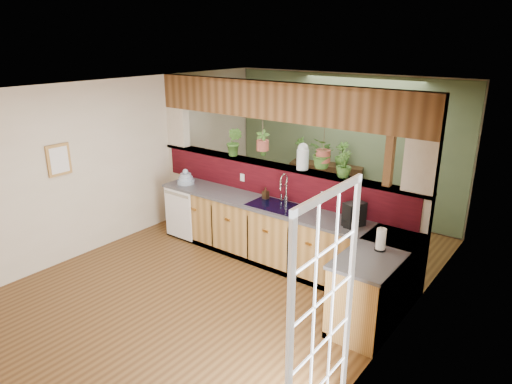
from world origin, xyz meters
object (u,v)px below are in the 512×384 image
Objects in this scene: dish_stack at (186,179)px; shelving_console at (326,187)px; faucet at (285,187)px; paper_towel at (381,240)px; glass_jar at (303,156)px; soap_dispenser at (266,193)px; coffee_maker at (354,215)px.

dish_stack reaches higher than shelving_console.
faucet is 2.26m from shelving_console.
paper_towel is (3.55, -0.42, 0.05)m from dish_stack.
glass_jar is at bearing 151.79° from paper_towel.
soap_dispenser is 2.15m from paper_towel.
dish_stack is 0.74× the size of glass_jar.
dish_stack reaches higher than soap_dispenser.
shelving_console is at bearing 102.38° from faucet.
coffee_maker is 2.87m from shelving_console.
faucet is 1.17× the size of glass_jar.
coffee_maker is (1.17, -0.17, -0.10)m from faucet.
dish_stack is 1.50m from soap_dispenser.
coffee_maker is (2.99, 0.03, 0.07)m from dish_stack.
faucet is 1.19m from coffee_maker.
paper_towel is (1.73, -0.63, -0.12)m from faucet.
dish_stack is 2.11m from glass_jar.
soap_dispenser is 0.80m from glass_jar.
shelving_console is (1.35, 2.32, -0.48)m from dish_stack.
paper_towel is 0.21× the size of shelving_console.
glass_jar is (-1.57, 0.84, 0.56)m from paper_towel.
glass_jar is at bearing -177.73° from coffee_maker.
faucet is at bearing -125.53° from glass_jar.
glass_jar is 2.27m from shelving_console.
dish_stack is at bearing -156.30° from coffee_maker.
paper_towel reaches higher than soap_dispenser.
paper_towel is at bearing -66.87° from shelving_console.
dish_stack is 2.99m from coffee_maker.
paper_towel is (2.06, -0.61, 0.04)m from soap_dispenser.
glass_jar is 0.29× the size of shelving_console.
soap_dispenser is at bearing -178.00° from faucet.
coffee_maker is 0.23× the size of shelving_console.
coffee_maker is at bearing 140.51° from paper_towel.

